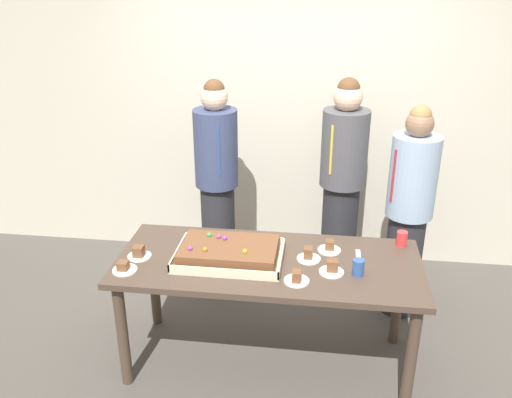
{
  "coord_description": "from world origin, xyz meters",
  "views": [
    {
      "loc": [
        0.3,
        -2.91,
        2.46
      ],
      "look_at": [
        -0.1,
        0.15,
        1.13
      ],
      "focal_mm": 37.62,
      "sensor_mm": 36.0,
      "label": 1
    }
  ],
  "objects_px": {
    "sheet_cake": "(229,253)",
    "drink_cup_middle": "(402,239)",
    "person_green_shirt_behind": "(409,212)",
    "cake_server_utensil": "(358,258)",
    "plated_slice_center_back": "(297,278)",
    "person_striped_tie_right": "(342,182)",
    "plated_slice_near_right": "(332,269)",
    "plated_slice_near_left": "(329,248)",
    "drink_cup_nearest": "(358,267)",
    "person_serving_front": "(217,185)",
    "plated_slice_far_left": "(139,253)",
    "plated_slice_far_right": "(124,268)",
    "party_table": "(268,274)",
    "plated_slice_center_front": "(308,256)"
  },
  "relations": [
    {
      "from": "plated_slice_near_right",
      "to": "drink_cup_middle",
      "type": "relative_size",
      "value": 1.5
    },
    {
      "from": "person_striped_tie_right",
      "to": "plated_slice_near_left",
      "type": "bearing_deg",
      "value": 26.7
    },
    {
      "from": "plated_slice_far_left",
      "to": "drink_cup_middle",
      "type": "bearing_deg",
      "value": 12.6
    },
    {
      "from": "party_table",
      "to": "cake_server_utensil",
      "type": "bearing_deg",
      "value": 10.31
    },
    {
      "from": "person_serving_front",
      "to": "cake_server_utensil",
      "type": "bearing_deg",
      "value": 36.83
    },
    {
      "from": "sheet_cake",
      "to": "plated_slice_center_front",
      "type": "bearing_deg",
      "value": 7.85
    },
    {
      "from": "drink_cup_middle",
      "to": "person_serving_front",
      "type": "bearing_deg",
      "value": 155.63
    },
    {
      "from": "drink_cup_nearest",
      "to": "person_serving_front",
      "type": "distance_m",
      "value": 1.47
    },
    {
      "from": "party_table",
      "to": "person_serving_front",
      "type": "xyz_separation_m",
      "value": [
        -0.51,
        0.92,
        0.21
      ]
    },
    {
      "from": "sheet_cake",
      "to": "drink_cup_middle",
      "type": "bearing_deg",
      "value": 16.72
    },
    {
      "from": "person_striped_tie_right",
      "to": "drink_cup_nearest",
      "type": "bearing_deg",
      "value": 36.02
    },
    {
      "from": "drink_cup_middle",
      "to": "person_striped_tie_right",
      "type": "distance_m",
      "value": 0.89
    },
    {
      "from": "drink_cup_nearest",
      "to": "cake_server_utensil",
      "type": "bearing_deg",
      "value": 86.15
    },
    {
      "from": "plated_slice_near_left",
      "to": "party_table",
      "type": "bearing_deg",
      "value": -154.64
    },
    {
      "from": "person_green_shirt_behind",
      "to": "person_striped_tie_right",
      "type": "relative_size",
      "value": 0.94
    },
    {
      "from": "plated_slice_far_right",
      "to": "drink_cup_nearest",
      "type": "xyz_separation_m",
      "value": [
        1.4,
        0.14,
        0.03
      ]
    },
    {
      "from": "plated_slice_near_left",
      "to": "person_striped_tie_right",
      "type": "distance_m",
      "value": 0.94
    },
    {
      "from": "plated_slice_far_left",
      "to": "person_striped_tie_right",
      "type": "height_order",
      "value": "person_striped_tie_right"
    },
    {
      "from": "plated_slice_near_left",
      "to": "drink_cup_nearest",
      "type": "bearing_deg",
      "value": -58.42
    },
    {
      "from": "plated_slice_near_right",
      "to": "cake_server_utensil",
      "type": "bearing_deg",
      "value": 49.16
    },
    {
      "from": "drink_cup_middle",
      "to": "cake_server_utensil",
      "type": "relative_size",
      "value": 0.5
    },
    {
      "from": "plated_slice_far_left",
      "to": "person_serving_front",
      "type": "height_order",
      "value": "person_serving_front"
    },
    {
      "from": "plated_slice_far_left",
      "to": "plated_slice_far_right",
      "type": "height_order",
      "value": "plated_slice_far_left"
    },
    {
      "from": "sheet_cake",
      "to": "drink_cup_middle",
      "type": "relative_size",
      "value": 6.66
    },
    {
      "from": "person_green_shirt_behind",
      "to": "person_striped_tie_right",
      "type": "xyz_separation_m",
      "value": [
        -0.47,
        0.38,
        0.05
      ]
    },
    {
      "from": "cake_server_utensil",
      "to": "person_green_shirt_behind",
      "type": "distance_m",
      "value": 0.73
    },
    {
      "from": "person_green_shirt_behind",
      "to": "plated_slice_near_right",
      "type": "bearing_deg",
      "value": 24.01
    },
    {
      "from": "drink_cup_nearest",
      "to": "person_striped_tie_right",
      "type": "relative_size",
      "value": 0.06
    },
    {
      "from": "plated_slice_center_back",
      "to": "drink_cup_middle",
      "type": "relative_size",
      "value": 1.5
    },
    {
      "from": "drink_cup_middle",
      "to": "person_serving_front",
      "type": "height_order",
      "value": "person_serving_front"
    },
    {
      "from": "plated_slice_far_right",
      "to": "person_green_shirt_behind",
      "type": "relative_size",
      "value": 0.09
    },
    {
      "from": "drink_cup_middle",
      "to": "plated_slice_center_back",
      "type": "bearing_deg",
      "value": -140.83
    },
    {
      "from": "plated_slice_center_front",
      "to": "plated_slice_near_right",
      "type": "bearing_deg",
      "value": -44.04
    },
    {
      "from": "drink_cup_middle",
      "to": "plated_slice_near_left",
      "type": "bearing_deg",
      "value": -164.34
    },
    {
      "from": "plated_slice_far_left",
      "to": "plated_slice_far_right",
      "type": "bearing_deg",
      "value": -101.69
    },
    {
      "from": "plated_slice_center_back",
      "to": "sheet_cake",
      "type": "bearing_deg",
      "value": 154.45
    },
    {
      "from": "person_serving_front",
      "to": "plated_slice_near_left",
      "type": "bearing_deg",
      "value": 34.32
    },
    {
      "from": "cake_server_utensil",
      "to": "drink_cup_middle",
      "type": "bearing_deg",
      "value": 36.01
    },
    {
      "from": "drink_cup_middle",
      "to": "person_green_shirt_behind",
      "type": "height_order",
      "value": "person_green_shirt_behind"
    },
    {
      "from": "sheet_cake",
      "to": "person_serving_front",
      "type": "xyz_separation_m",
      "value": [
        -0.26,
        0.94,
        0.07
      ]
    },
    {
      "from": "cake_server_utensil",
      "to": "plated_slice_center_front",
      "type": "bearing_deg",
      "value": -170.62
    },
    {
      "from": "plated_slice_center_front",
      "to": "plated_slice_far_left",
      "type": "bearing_deg",
      "value": -174.01
    },
    {
      "from": "plated_slice_near_left",
      "to": "plated_slice_center_back",
      "type": "relative_size",
      "value": 1.0
    },
    {
      "from": "plated_slice_near_right",
      "to": "cake_server_utensil",
      "type": "relative_size",
      "value": 0.75
    },
    {
      "from": "plated_slice_center_front",
      "to": "plated_slice_center_back",
      "type": "distance_m",
      "value": 0.28
    },
    {
      "from": "plated_slice_far_right",
      "to": "person_green_shirt_behind",
      "type": "distance_m",
      "value": 2.04
    },
    {
      "from": "plated_slice_center_back",
      "to": "drink_cup_nearest",
      "type": "xyz_separation_m",
      "value": [
        0.36,
        0.13,
        0.03
      ]
    },
    {
      "from": "plated_slice_center_back",
      "to": "person_serving_front",
      "type": "height_order",
      "value": "person_serving_front"
    },
    {
      "from": "person_striped_tie_right",
      "to": "cake_server_utensil",
      "type": "bearing_deg",
      "value": 37.5
    },
    {
      "from": "party_table",
      "to": "plated_slice_center_back",
      "type": "bearing_deg",
      "value": -50.03
    }
  ]
}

